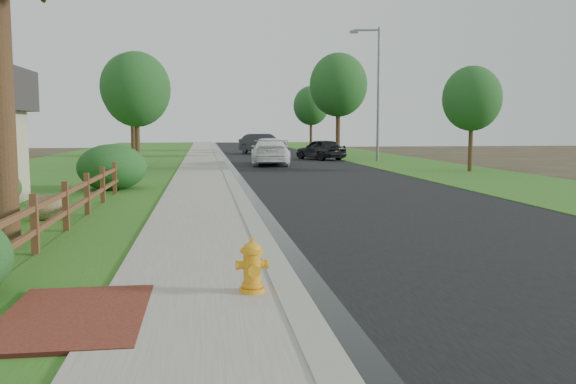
{
  "coord_description": "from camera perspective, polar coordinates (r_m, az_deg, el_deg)",
  "views": [
    {
      "loc": [
        -0.71,
        -8.06,
        2.24
      ],
      "look_at": [
        0.96,
        3.93,
        0.94
      ],
      "focal_mm": 38.0,
      "sensor_mm": 36.0,
      "label": 1
    }
  ],
  "objects": [
    {
      "name": "grass_strip",
      "position": [
        43.16,
        -10.71,
        3.07
      ],
      "size": [
        1.6,
        90.0,
        0.06
      ],
      "primitive_type": "cube",
      "color": "#265A19",
      "rests_on": "ground"
    },
    {
      "name": "streetlight",
      "position": [
        39.92,
        8.23,
        9.77
      ],
      "size": [
        1.96,
        0.54,
        8.53
      ],
      "color": "slate",
      "rests_on": "ground"
    },
    {
      "name": "dark_car_far",
      "position": [
        50.19,
        -2.45,
        4.51
      ],
      "size": [
        3.7,
        5.28,
        1.65
      ],
      "primitive_type": "imported",
      "rotation": [
        0.0,
        0.0,
        0.43
      ],
      "color": "black",
      "rests_on": "road"
    },
    {
      "name": "road",
      "position": [
        43.44,
        -0.9,
        3.17
      ],
      "size": [
        8.0,
        90.0,
        0.02
      ],
      "primitive_type": "cube",
      "color": "black",
      "rests_on": "ground"
    },
    {
      "name": "ranch_fence",
      "position": [
        14.83,
        -19.13,
        -0.51
      ],
      "size": [
        0.12,
        16.92,
        1.1
      ],
      "color": "#4C3019",
      "rests_on": "ground"
    },
    {
      "name": "tree_near_left",
      "position": [
        30.93,
        -14.02,
        9.29
      ],
      "size": [
        3.32,
        3.32,
        5.89
      ],
      "color": "#342415",
      "rests_on": "ground"
    },
    {
      "name": "tree_mid_right",
      "position": [
        44.61,
        4.73,
        9.94
      ],
      "size": [
        4.16,
        4.16,
        7.54
      ],
      "color": "#342415",
      "rests_on": "ground"
    },
    {
      "name": "fire_hydrant",
      "position": [
        7.97,
        -3.38,
        -7.03
      ],
      "size": [
        0.46,
        0.37,
        0.72
      ],
      "color": "orange",
      "rests_on": "sidewalk"
    },
    {
      "name": "tree_far_right",
      "position": [
        55.51,
        2.17,
        8.06
      ],
      "size": [
        3.21,
        3.21,
        5.91
      ],
      "color": "#342415",
      "rests_on": "ground"
    },
    {
      "name": "ground",
      "position": [
        8.39,
        -2.85,
        -9.38
      ],
      "size": [
        120.0,
        120.0,
        0.0
      ],
      "primitive_type": "plane",
      "color": "#34271C"
    },
    {
      "name": "wet_gutter",
      "position": [
        43.14,
        -5.99,
        3.13
      ],
      "size": [
        0.5,
        90.0,
        0.0
      ],
      "primitive_type": "cube",
      "color": "black",
      "rests_on": "road"
    },
    {
      "name": "lawn_near",
      "position": [
        43.73,
        -17.54,
        2.92
      ],
      "size": [
        9.0,
        90.0,
        0.04
      ],
      "primitive_type": "cube",
      "color": "#265A19",
      "rests_on": "ground"
    },
    {
      "name": "white_suv",
      "position": [
        35.79,
        -1.69,
        3.81
      ],
      "size": [
        2.63,
        5.56,
        1.57
      ],
      "primitive_type": "imported",
      "rotation": [
        0.0,
        0.0,
        3.06
      ],
      "color": "white",
      "rests_on": "road"
    },
    {
      "name": "brick_patch",
      "position": [
        7.54,
        -19.37,
        -11.09
      ],
      "size": [
        1.6,
        2.4,
        0.11
      ],
      "primitive_type": "cube",
      "color": "maroon",
      "rests_on": "ground"
    },
    {
      "name": "tree_mid_left",
      "position": [
        37.29,
        -14.4,
        9.46
      ],
      "size": [
        3.68,
        3.68,
        6.57
      ],
      "color": "#342415",
      "rests_on": "ground"
    },
    {
      "name": "curb",
      "position": [
        43.12,
        -6.45,
        3.18
      ],
      "size": [
        0.4,
        90.0,
        0.12
      ],
      "primitive_type": "cube",
      "color": "gray",
      "rests_on": "ground"
    },
    {
      "name": "sidewalk",
      "position": [
        43.11,
        -8.18,
        3.14
      ],
      "size": [
        2.2,
        90.0,
        0.1
      ],
      "primitive_type": "cube",
      "color": "gray",
      "rests_on": "ground"
    },
    {
      "name": "dark_car_mid",
      "position": [
        41.52,
        3.07,
        4.01
      ],
      "size": [
        3.23,
        4.43,
        1.4
      ],
      "primitive_type": "imported",
      "rotation": [
        0.0,
        0.0,
        3.58
      ],
      "color": "black",
      "rests_on": "road"
    },
    {
      "name": "boulder",
      "position": [
        15.57,
        -21.58,
        -1.39
      ],
      "size": [
        1.16,
        1.01,
        0.64
      ],
      "primitive_type": "ellipsoid",
      "rotation": [
        0.0,
        0.0,
        0.36
      ],
      "color": "brown",
      "rests_on": "ground"
    },
    {
      "name": "tree_near_right",
      "position": [
        31.69,
        16.83,
        8.36
      ],
      "size": [
        2.91,
        2.91,
        5.24
      ],
      "color": "#342415",
      "rests_on": "ground"
    },
    {
      "name": "shrub_d",
      "position": [
        22.33,
        -16.14,
        2.23
      ],
      "size": [
        2.64,
        2.64,
        1.64
      ],
      "primitive_type": "ellipsoid",
      "rotation": [
        0.0,
        0.0,
        0.1
      ],
      "color": "#19471D",
      "rests_on": "ground"
    },
    {
      "name": "verge_far",
      "position": [
        44.81,
        7.91,
        3.21
      ],
      "size": [
        6.0,
        90.0,
        0.04
      ],
      "primitive_type": "cube",
      "color": "#265A19",
      "rests_on": "ground"
    }
  ]
}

